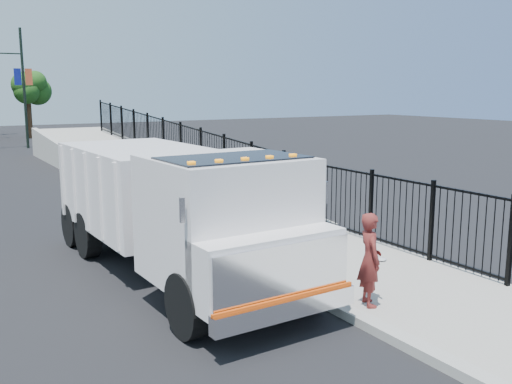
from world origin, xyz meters
TOP-DOWN VIEW (x-y plane):
  - ground at (0.00, 0.00)m, footprint 120.00×120.00m
  - sidewalk at (1.93, -2.00)m, footprint 3.55×12.00m
  - curb at (0.00, -2.00)m, footprint 0.30×12.00m
  - ramp at (2.12, 16.00)m, footprint 3.95×24.06m
  - iron_fence at (3.55, 12.00)m, footprint 0.10×28.00m
  - truck at (-1.71, 2.20)m, footprint 2.98×8.40m
  - worker at (0.50, -1.35)m, footprint 0.61×0.73m
  - debris at (2.57, 0.56)m, footprint 0.29×0.29m
  - light_pole_1 at (0.06, 32.80)m, footprint 3.78×0.22m
  - tree_1 at (1.99, 41.19)m, footprint 2.10×2.10m

SIDE VIEW (x-z plane):
  - ground at x=0.00m, z-range 0.00..0.00m
  - ramp at x=2.12m, z-range -1.60..1.60m
  - sidewalk at x=1.93m, z-range 0.00..0.12m
  - curb at x=0.00m, z-range 0.00..0.16m
  - debris at x=2.57m, z-range 0.12..0.19m
  - iron_fence at x=3.55m, z-range 0.00..1.80m
  - worker at x=0.50m, z-range 0.12..1.82m
  - truck at x=-1.71m, z-range 0.18..3.03m
  - tree_1 at x=1.99m, z-range 1.37..6.42m
  - light_pole_1 at x=0.06m, z-range 0.36..8.36m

